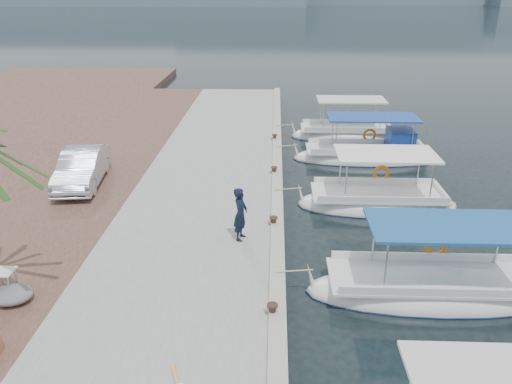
% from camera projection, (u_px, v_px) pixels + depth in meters
% --- Properties ---
extents(ground, '(400.00, 400.00, 0.00)m').
position_uv_depth(ground, '(284.00, 261.00, 15.91)').
color(ground, black).
rests_on(ground, ground).
extents(concrete_quay, '(6.00, 40.00, 0.50)m').
position_uv_depth(concrete_quay, '(210.00, 192.00, 20.53)').
color(concrete_quay, gray).
rests_on(concrete_quay, ground).
extents(quay_curb, '(0.44, 40.00, 0.12)m').
position_uv_depth(quay_curb, '(277.00, 186.00, 20.31)').
color(quay_curb, '#A9A296').
rests_on(quay_curb, concrete_quay).
extents(cobblestone_strip, '(4.00, 40.00, 0.50)m').
position_uv_depth(cobblestone_strip, '(90.00, 190.00, 20.70)').
color(cobblestone_strip, '#51322A').
rests_on(cobblestone_strip, ground).
extents(fishing_caique_b, '(7.22, 2.30, 2.83)m').
position_uv_depth(fishing_caique_b, '(433.00, 291.00, 14.14)').
color(fishing_caique_b, white).
rests_on(fishing_caique_b, ground).
extents(fishing_caique_c, '(6.31, 2.42, 2.83)m').
position_uv_depth(fishing_caique_c, '(377.00, 203.00, 19.74)').
color(fishing_caique_c, white).
rests_on(fishing_caique_c, ground).
extents(fishing_caique_d, '(7.23, 2.20, 2.83)m').
position_uv_depth(fishing_caique_d, '(368.00, 156.00, 24.85)').
color(fishing_caique_d, white).
rests_on(fishing_caique_d, ground).
extents(fishing_caique_e, '(6.26, 2.18, 2.83)m').
position_uv_depth(fishing_caique_e, '(346.00, 135.00, 28.48)').
color(fishing_caique_e, white).
rests_on(fishing_caique_e, ground).
extents(mooring_bollards, '(0.28, 20.28, 0.33)m').
position_uv_depth(mooring_bollards, '(274.00, 221.00, 17.04)').
color(mooring_bollards, black).
rests_on(mooring_bollards, concrete_quay).
extents(fisherman, '(0.55, 0.72, 1.77)m').
position_uv_depth(fisherman, '(240.00, 214.00, 15.90)').
color(fisherman, black).
rests_on(fisherman, concrete_quay).
extents(parked_car, '(2.01, 4.48, 1.43)m').
position_uv_depth(parked_car, '(82.00, 168.00, 20.36)').
color(parked_car, silver).
rests_on(parked_car, cobblestone_strip).
extents(tarp_bundle, '(1.10, 0.90, 0.40)m').
position_uv_depth(tarp_bundle, '(12.00, 295.00, 12.98)').
color(tarp_bundle, slate).
rests_on(tarp_bundle, cobblestone_strip).
extents(folding_table, '(0.55, 0.55, 0.73)m').
position_uv_depth(folding_table, '(4.00, 278.00, 13.13)').
color(folding_table, silver).
rests_on(folding_table, cobblestone_strip).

